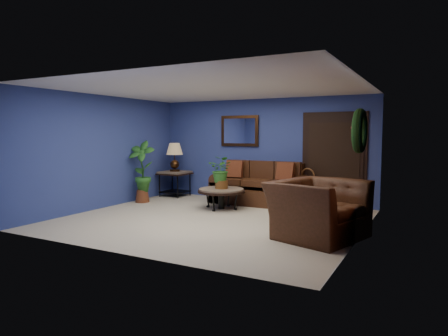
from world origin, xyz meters
The scene contains 18 objects.
floor centered at (0.00, 0.00, 0.00)m, with size 5.50×5.50×0.00m, color beige.
wall_back centered at (0.00, 2.50, 1.25)m, with size 5.50×0.04×2.50m, color navy.
wall_left centered at (-2.75, 0.00, 1.25)m, with size 0.04×5.00×2.50m, color navy.
wall_right_brick centered at (2.75, 0.00, 1.25)m, with size 0.04×5.00×2.50m, color maroon.
ceiling centered at (0.00, 0.00, 2.50)m, with size 5.50×5.00×0.02m, color silver.
crown_molding centered at (2.72, 0.00, 2.43)m, with size 0.03×5.00×0.14m, color white.
wall_mirror centered at (-0.60, 2.46, 1.72)m, with size 1.02×0.06×0.77m, color #432612.
closet_door centered at (1.75, 2.47, 1.05)m, with size 1.44×0.06×2.18m, color black.
wreath centered at (2.69, 0.05, 1.70)m, with size 0.72×0.72×0.16m, color black.
sofa centered at (0.14, 2.08, 0.33)m, with size 2.22×0.96×1.00m.
coffee_table centered at (-0.37, 1.07, 0.39)m, with size 1.04×1.04×0.45m.
end_table centered at (-2.30, 2.05, 0.51)m, with size 0.72×0.72×0.66m.
table_lamp centered at (-2.30, 2.05, 1.13)m, with size 0.43×0.43×0.72m.
side_chair centered at (1.21, 2.11, 0.50)m, with size 0.46×0.46×0.88m.
armchair centered at (2.15, -0.35, 0.46)m, with size 1.40×1.22×0.91m, color #452113.
coffee_plant centered at (-0.37, 1.07, 0.84)m, with size 0.55×0.48×0.72m.
floor_plant centered at (2.35, 0.36, 0.41)m, with size 0.41×0.36×0.80m.
tall_plant centered at (-2.45, 0.90, 0.81)m, with size 0.71×0.54×1.49m.
Camera 1 is at (3.78, -6.59, 1.66)m, focal length 32.00 mm.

